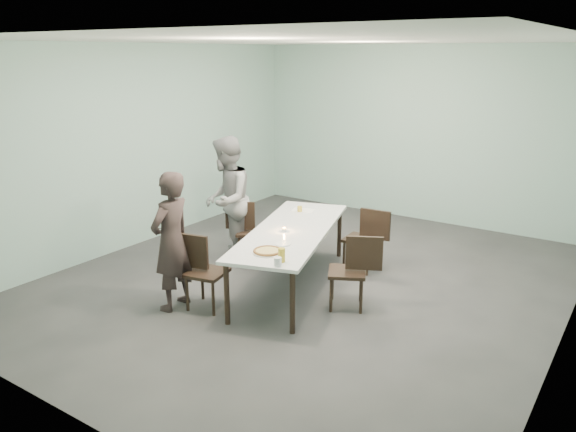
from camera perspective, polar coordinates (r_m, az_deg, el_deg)
The scene contains 16 objects.
ground at distance 7.38m, azimuth 2.15°, elevation -6.56°, with size 7.00×7.00×0.00m, color #333335.
room_shell at distance 6.85m, azimuth 2.33°, elevation 9.23°, with size 6.02×7.02×3.01m.
table at distance 6.99m, azimuth 0.33°, elevation -1.81°, with size 1.63×2.75×0.75m.
chair_near_left at distance 6.56m, azimuth -8.88°, elevation -5.04°, with size 0.64×0.50×0.87m.
chair_far_left at distance 7.90m, azimuth -4.09°, elevation -1.14°, with size 0.65×0.56×0.87m.
chair_near_right at distance 6.51m, azimuth 6.73°, elevation -5.13°, with size 0.65×0.57×0.87m.
chair_far_right at distance 7.62m, azimuth 8.01°, elevation -1.94°, with size 0.62×0.45×0.87m.
diner_near at distance 6.49m, azimuth -11.75°, elevation -2.55°, with size 0.59×0.39×1.62m, color black.
diner_far at distance 7.87m, azimuth -6.24°, elevation 1.64°, with size 0.86×0.67×1.77m, color gray.
pizza at distance 6.17m, azimuth -2.10°, elevation -3.59°, with size 0.34×0.34×0.04m.
side_plate at distance 6.44m, azimuth -0.52°, elevation -2.86°, with size 0.18×0.18×0.01m, color white.
beer_glass at distance 5.89m, azimuth -0.65°, elevation -3.99°, with size 0.08×0.08×0.15m, color gold.
water_tumbler at distance 5.80m, azimuth -1.05°, elevation -4.65°, with size 0.08×0.08×0.09m, color silver.
tealight at distance 6.89m, azimuth -0.40°, elevation -1.40°, with size 0.06×0.06×0.05m.
amber_tumbler at distance 7.73m, azimuth 1.20°, elevation 0.71°, with size 0.07×0.07×0.08m, color gold.
menu at distance 7.80m, azimuth 1.54°, elevation 0.58°, with size 0.30×0.22×0.01m, color silver.
Camera 1 is at (3.55, -5.79, 2.88)m, focal length 35.00 mm.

